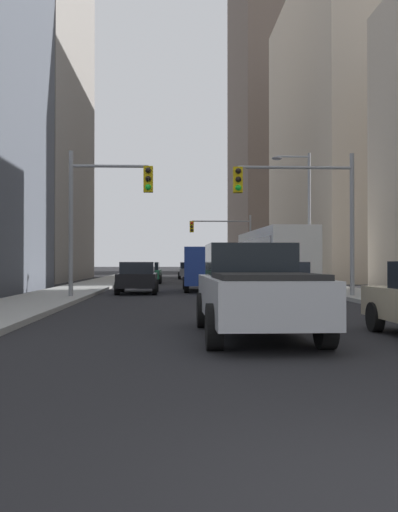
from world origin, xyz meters
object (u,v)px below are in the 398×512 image
Objects in this scene: city_bus at (273,255)px; traffic_signal_near_right at (300,199)px; sedan_black at (138,278)px; traffic_signal_near_left at (107,200)px; cargo_van_blue at (204,267)px; traffic_signal_far_right at (223,235)px; sedan_green at (148,273)px; sedan_white at (287,279)px; pickup_truck_silver at (255,290)px; sedan_grey at (189,270)px.

traffic_signal_near_right reaches higher than city_bus.
sedan_black is 0.70× the size of traffic_signal_near_left.
traffic_signal_far_right is at bearing 82.51° from cargo_van_blue.
cargo_van_blue is at bearing -73.36° from sedan_green.
sedan_black is (-6.67, 3.05, 0.00)m from sedan_white.
sedan_white is 0.71× the size of traffic_signal_far_right.
city_bus is 1.93× the size of traffic_signal_far_right.
cargo_van_blue is (0.01, 18.63, 0.35)m from pickup_truck_silver.
traffic_signal_far_right reaches higher than sedan_white.
traffic_signal_near_right is (7.89, 0.00, 0.08)m from traffic_signal_near_left.
sedan_black is 1.00× the size of sedan_grey.
city_bus is at bearing -86.62° from traffic_signal_far_right.
cargo_van_blue is 1.25× the size of sedan_grey.
sedan_green is at bearing 136.40° from city_bus.
traffic_signal_near_left and traffic_signal_far_right have the same top height.
sedan_green is at bearing -106.28° from sedan_grey.
sedan_green is 19.75m from traffic_signal_near_right.
cargo_van_blue reaches higher than sedan_white.
city_bus is at bearing 38.72° from sedan_black.
pickup_truck_silver is at bearing -90.02° from cargo_van_blue.
pickup_truck_silver is 41.20m from sedan_grey.
sedan_white is 0.71× the size of traffic_signal_near_left.
cargo_van_blue reaches higher than sedan_grey.
sedan_grey is at bearing 90.17° from pickup_truck_silver.
traffic_signal_far_right reaches higher than pickup_truck_silver.
traffic_signal_near_left reaches higher than cargo_van_blue.
traffic_signal_far_right is at bearing 90.70° from traffic_signal_near_right.
sedan_grey is at bearing 97.09° from sedan_white.
sedan_white is 28.05m from sedan_grey.
traffic_signal_far_right reaches higher than cargo_van_blue.
sedan_white is at bearing 98.36° from traffic_signal_near_right.
sedan_white is at bearing 75.96° from pickup_truck_silver.
sedan_green is at bearing 90.27° from sedan_black.
traffic_signal_near_left reaches higher than sedan_black.
traffic_signal_near_left is 1.00× the size of traffic_signal_near_right.
sedan_grey is (3.21, 24.78, 0.00)m from sedan_black.
traffic_signal_near_left is at bearing -128.92° from city_bus.
city_bus is 14.01m from traffic_signal_near_left.
traffic_signal_near_left is (-4.20, -29.38, 3.25)m from sedan_grey.
pickup_truck_silver is (-4.38, -22.60, -1.00)m from city_bus.
pickup_truck_silver is 0.90× the size of traffic_signal_near_left.
pickup_truck_silver is 1.29× the size of sedan_grey.
cargo_van_blue is 24.57m from traffic_signal_far_right.
sedan_grey is 0.70× the size of traffic_signal_near_left.
city_bus is 10.80m from sedan_green.
pickup_truck_silver reaches higher than sedan_white.
cargo_van_blue is 1.24× the size of sedan_green.
sedan_white is at bearing -89.70° from traffic_signal_far_right.
traffic_signal_far_right is (3.19, 42.82, 3.20)m from pickup_truck_silver.
sedan_white is at bearing -82.91° from sedan_grey.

